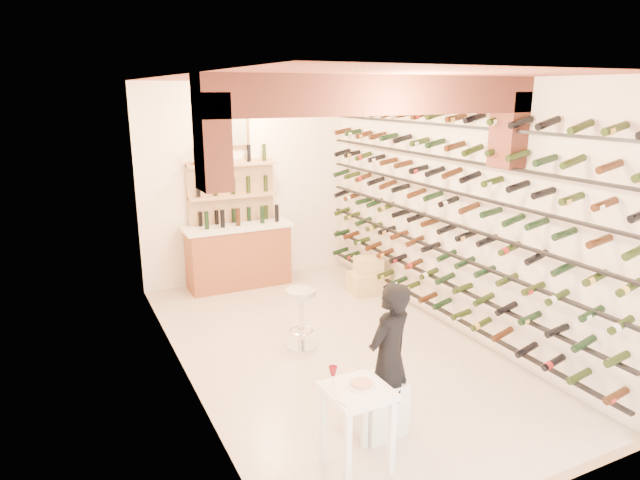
# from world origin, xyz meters

# --- Properties ---
(ground) EXTENTS (6.00, 6.00, 0.00)m
(ground) POSITION_xyz_m (0.00, 0.00, 0.00)
(ground) COLOR beige
(ground) RESTS_ON ground
(room_shell) EXTENTS (3.52, 6.02, 3.21)m
(room_shell) POSITION_xyz_m (0.00, -0.26, 2.25)
(room_shell) COLOR white
(room_shell) RESTS_ON ground
(wine_rack) EXTENTS (0.32, 5.70, 2.56)m
(wine_rack) POSITION_xyz_m (1.53, 0.00, 1.55)
(wine_rack) COLOR black
(wine_rack) RESTS_ON ground
(back_counter) EXTENTS (1.70, 0.62, 1.29)m
(back_counter) POSITION_xyz_m (-0.30, 2.65, 0.53)
(back_counter) COLOR brown
(back_counter) RESTS_ON ground
(back_shelving) EXTENTS (1.40, 0.31, 2.73)m
(back_shelving) POSITION_xyz_m (-0.30, 2.89, 1.17)
(back_shelving) COLOR tan
(back_shelving) RESTS_ON ground
(tasting_table) EXTENTS (0.52, 0.52, 0.90)m
(tasting_table) POSITION_xyz_m (-0.84, -2.09, 0.61)
(tasting_table) COLOR white
(tasting_table) RESTS_ON ground
(white_stool) EXTENTS (0.44, 0.44, 0.52)m
(white_stool) POSITION_xyz_m (-0.40, -1.72, 0.26)
(white_stool) COLOR white
(white_stool) RESTS_ON ground
(person) EXTENTS (0.62, 0.53, 1.45)m
(person) POSITION_xyz_m (-0.32, -1.76, 0.73)
(person) COLOR black
(person) RESTS_ON ground
(chrome_barstool) EXTENTS (0.39, 0.39, 0.75)m
(chrome_barstool) POSITION_xyz_m (-0.32, 0.18, 0.43)
(chrome_barstool) COLOR silver
(chrome_barstool) RESTS_ON ground
(crate_lower) EXTENTS (0.59, 0.43, 0.34)m
(crate_lower) POSITION_xyz_m (1.39, 1.44, 0.17)
(crate_lower) COLOR #D8BA76
(crate_lower) RESTS_ON ground
(crate_upper) EXTENTS (0.47, 0.37, 0.24)m
(crate_upper) POSITION_xyz_m (1.39, 1.44, 0.46)
(crate_upper) COLOR #D8BA76
(crate_upper) RESTS_ON crate_lower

